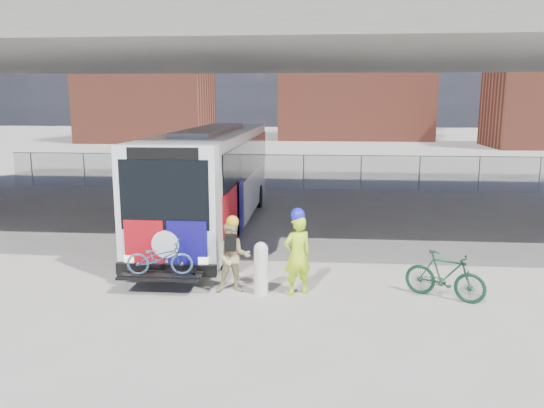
# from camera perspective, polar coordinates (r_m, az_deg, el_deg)

# --- Properties ---
(ground) EXTENTS (160.00, 160.00, 0.00)m
(ground) POSITION_cam_1_polar(r_m,az_deg,el_deg) (16.54, -1.31, -5.15)
(ground) COLOR #9E9991
(ground) RESTS_ON ground
(bus) EXTENTS (2.67, 12.91, 3.69)m
(bus) POSITION_cam_1_polar(r_m,az_deg,el_deg) (19.10, -6.41, 3.44)
(bus) COLOR silver
(bus) RESTS_ON ground
(overpass) EXTENTS (40.00, 16.00, 7.95)m
(overpass) POSITION_cam_1_polar(r_m,az_deg,el_deg) (19.96, -0.08, 16.60)
(overpass) COLOR #605E59
(overpass) RESTS_ON ground
(chainlink_fence) EXTENTS (30.00, 0.06, 30.00)m
(chainlink_fence) POSITION_cam_1_polar(r_m,az_deg,el_deg) (28.02, 1.38, 4.50)
(chainlink_fence) COLOR gray
(chainlink_fence) RESTS_ON ground
(brick_buildings) EXTENTS (54.00, 22.00, 12.00)m
(brick_buildings) POSITION_cam_1_polar(r_m,az_deg,el_deg) (64.02, 4.63, 11.73)
(brick_buildings) COLOR brown
(brick_buildings) RESTS_ON ground
(smokestack) EXTENTS (2.20, 2.20, 25.00)m
(smokestack) POSITION_cam_1_polar(r_m,az_deg,el_deg) (72.27, 15.41, 16.92)
(smokestack) COLOR brown
(smokestack) RESTS_ON ground
(bollard) EXTENTS (0.34, 0.34, 1.30)m
(bollard) POSITION_cam_1_polar(r_m,az_deg,el_deg) (12.82, -1.20, -6.73)
(bollard) COLOR silver
(bollard) RESTS_ON ground
(cyclist_hivis) EXTENTS (0.84, 0.74, 2.13)m
(cyclist_hivis) POSITION_cam_1_polar(r_m,az_deg,el_deg) (12.74, 2.75, -5.30)
(cyclist_hivis) COLOR #CBFF1A
(cyclist_hivis) RESTS_ON ground
(cyclist_tan) EXTENTS (0.97, 0.83, 1.92)m
(cyclist_tan) POSITION_cam_1_polar(r_m,az_deg,el_deg) (12.93, -4.21, -5.65)
(cyclist_tan) COLOR tan
(cyclist_tan) RESTS_ON ground
(bike_parked) EXTENTS (1.93, 1.35, 1.14)m
(bike_parked) POSITION_cam_1_polar(r_m,az_deg,el_deg) (13.22, 18.11, -7.33)
(bike_parked) COLOR #123824
(bike_parked) RESTS_ON ground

